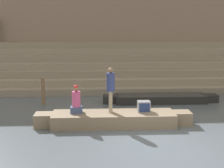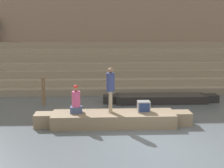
{
  "view_description": "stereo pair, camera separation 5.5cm",
  "coord_description": "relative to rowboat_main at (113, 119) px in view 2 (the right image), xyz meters",
  "views": [
    {
      "loc": [
        -1.91,
        -9.46,
        3.86
      ],
      "look_at": [
        -1.28,
        3.37,
        1.42
      ],
      "focal_mm": 50.0,
      "sensor_mm": 36.0,
      "label": 1
    },
    {
      "loc": [
        -1.85,
        -9.46,
        3.86
      ],
      "look_at": [
        -1.28,
        3.37,
        1.42
      ],
      "focal_mm": 50.0,
      "sensor_mm": 36.0,
      "label": 2
    }
  ],
  "objects": [
    {
      "name": "tv_set",
      "position": [
        1.19,
        0.08,
        0.45
      ],
      "size": [
        0.48,
        0.4,
        0.42
      ],
      "rotation": [
        0.0,
        0.0,
        0.02
      ],
      "color": "slate",
      "rests_on": "rowboat_main"
    },
    {
      "name": "ground_plane",
      "position": [
        1.28,
        -2.17,
        -0.27
      ],
      "size": [
        120.0,
        120.0,
        0.0
      ],
      "primitive_type": "plane",
      "color": "#4C5660"
    },
    {
      "name": "moored_boat_shore",
      "position": [
        2.57,
        3.55,
        -0.06
      ],
      "size": [
        5.81,
        1.1,
        0.39
      ],
      "rotation": [
        0.0,
        0.0,
        -0.09
      ],
      "color": "black",
      "rests_on": "ground"
    },
    {
      "name": "person_standing",
      "position": [
        -0.11,
        0.07,
        1.26
      ],
      "size": [
        0.32,
        0.32,
        1.75
      ],
      "rotation": [
        0.0,
        0.0,
        0.04
      ],
      "color": "gray",
      "rests_on": "rowboat_main"
    },
    {
      "name": "rowboat_main",
      "position": [
        0.0,
        0.0,
        0.0
      ],
      "size": [
        6.06,
        1.36,
        0.52
      ],
      "rotation": [
        0.0,
        0.0,
        -0.02
      ],
      "color": "#756651",
      "rests_on": "ground"
    },
    {
      "name": "ghat_steps",
      "position": [
        1.28,
        8.16,
        0.7
      ],
      "size": [
        36.0,
        4.82,
        2.72
      ],
      "color": "gray",
      "rests_on": "ground"
    },
    {
      "name": "back_wall",
      "position": [
        1.28,
        10.47,
        4.44
      ],
      "size": [
        34.2,
        1.28,
        9.48
      ],
      "color": "#7F6B5B",
      "rests_on": "ground"
    },
    {
      "name": "person_rowing",
      "position": [
        -1.43,
        0.05,
        0.69
      ],
      "size": [
        0.45,
        0.35,
        1.1
      ],
      "rotation": [
        0.0,
        0.0,
        0.14
      ],
      "color": "#3D4C75",
      "rests_on": "rowboat_main"
    },
    {
      "name": "mooring_post",
      "position": [
        -3.26,
        3.37,
        0.39
      ],
      "size": [
        0.17,
        0.17,
        1.33
      ],
      "primitive_type": "cylinder",
      "color": "brown",
      "rests_on": "ground"
    }
  ]
}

